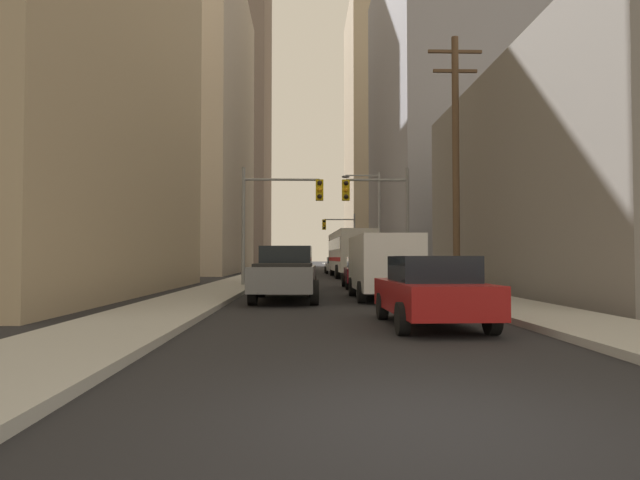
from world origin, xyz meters
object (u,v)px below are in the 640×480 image
(pickup_truck_grey, at_px, (286,274))
(traffic_signal_near_right, at_px, (379,207))
(traffic_signal_near_left, at_px, (278,206))
(sedan_red, at_px, (431,291))
(sedan_silver, at_px, (335,265))
(sedan_navy, at_px, (296,266))
(city_bus, at_px, (350,252))
(sedan_green, at_px, (289,273))
(cargo_van_white, at_px, (383,263))
(traffic_signal_far_right, at_px, (341,233))
(sedan_maroon, at_px, (364,272))

(pickup_truck_grey, height_order, traffic_signal_near_right, traffic_signal_near_right)
(pickup_truck_grey, distance_m, traffic_signal_near_right, 9.91)
(traffic_signal_near_left, distance_m, traffic_signal_near_right, 5.07)
(sedan_red, bearing_deg, sedan_silver, 89.69)
(pickup_truck_grey, bearing_deg, sedan_red, -64.95)
(pickup_truck_grey, relative_size, traffic_signal_near_left, 0.91)
(sedan_silver, distance_m, sedan_navy, 7.47)
(city_bus, distance_m, pickup_truck_grey, 22.33)
(sedan_green, relative_size, traffic_signal_near_right, 0.70)
(cargo_van_white, bearing_deg, sedan_navy, 97.94)
(sedan_silver, bearing_deg, sedan_navy, -118.42)
(sedan_red, bearing_deg, traffic_signal_far_right, 88.64)
(city_bus, bearing_deg, traffic_signal_near_left, -109.39)
(sedan_red, xyz_separation_m, sedan_navy, (-3.34, 32.29, 0.00))
(city_bus, bearing_deg, sedan_silver, 93.31)
(sedan_maroon, height_order, sedan_navy, same)
(sedan_maroon, bearing_deg, sedan_red, -90.69)
(traffic_signal_near_left, bearing_deg, pickup_truck_grey, -85.61)
(city_bus, xyz_separation_m, cargo_van_white, (-0.68, -21.45, -0.64))
(pickup_truck_grey, height_order, traffic_signal_far_right, traffic_signal_far_right)
(city_bus, distance_m, traffic_signal_near_right, 13.77)
(city_bus, distance_m, sedan_green, 16.83)
(city_bus, height_order, traffic_signal_near_right, traffic_signal_near_right)
(traffic_signal_near_right, height_order, traffic_signal_far_right, same)
(city_bus, height_order, traffic_signal_near_left, traffic_signal_near_left)
(sedan_maroon, height_order, traffic_signal_far_right, traffic_signal_far_right)
(cargo_van_white, xyz_separation_m, sedan_red, (-0.09, -7.69, -0.52))
(traffic_signal_far_right, bearing_deg, sedan_red, -91.36)
(cargo_van_white, height_order, sedan_navy, cargo_van_white)
(pickup_truck_grey, bearing_deg, traffic_signal_far_right, 83.16)
(cargo_van_white, distance_m, sedan_green, 6.28)
(pickup_truck_grey, bearing_deg, sedan_navy, 89.92)
(traffic_signal_near_right, distance_m, traffic_signal_far_right, 28.56)
(sedan_navy, distance_m, traffic_signal_far_right, 13.01)
(traffic_signal_near_left, distance_m, traffic_signal_far_right, 29.01)
(sedan_red, bearing_deg, sedan_navy, 95.91)
(sedan_maroon, xyz_separation_m, traffic_signal_near_left, (-4.19, 0.75, 3.29))
(city_bus, xyz_separation_m, sedan_maroon, (-0.59, -14.35, -1.16))
(sedan_maroon, xyz_separation_m, traffic_signal_far_right, (0.87, 29.31, 3.25))
(sedan_red, relative_size, sedan_navy, 1.00)
(sedan_silver, relative_size, traffic_signal_far_right, 0.70)
(pickup_truck_grey, height_order, cargo_van_white, cargo_van_white)
(sedan_maroon, bearing_deg, traffic_signal_near_left, 169.86)
(sedan_red, bearing_deg, sedan_green, 104.88)
(sedan_maroon, relative_size, sedan_navy, 1.00)
(sedan_red, xyz_separation_m, traffic_signal_near_left, (-4.02, 15.54, 3.29))
(city_bus, bearing_deg, sedan_red, -91.52)
(sedan_red, distance_m, sedan_silver, 38.85)
(pickup_truck_grey, height_order, sedan_maroon, pickup_truck_grey)
(sedan_maroon, distance_m, sedan_silver, 24.07)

